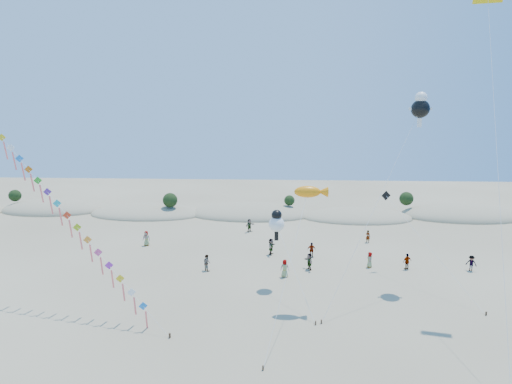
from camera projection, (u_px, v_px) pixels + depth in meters
name	position (u px, v px, depth m)	size (l,w,h in m)	color
dune_ridge	(257.00, 214.00, 65.82)	(145.30, 11.49, 5.57)	gray
kite_train	(16.00, 156.00, 35.18)	(27.07, 13.15, 23.24)	#3F2D1E
fish_kite	(311.00, 192.00, 33.38)	(4.72, 9.91, 9.85)	#3F2D1E
cartoon_kite_low	(277.00, 222.00, 37.78)	(3.74, 7.93, 7.07)	#3F2D1E
cartoon_kite_high	(420.00, 107.00, 37.28)	(10.06, 9.89, 17.28)	#3F2D1E
parafoil_kite	(488.00, 7.00, 31.52)	(4.36, 15.13, 24.24)	#3F2D1E
dark_kite	(409.00, 223.00, 39.90)	(6.06, 10.75, 7.87)	#3F2D1E
beachgoers	(294.00, 250.00, 46.30)	(35.75, 16.62, 1.81)	slate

